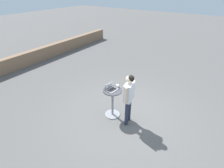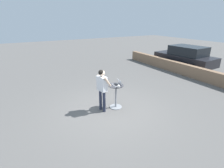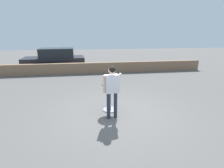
# 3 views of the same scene
# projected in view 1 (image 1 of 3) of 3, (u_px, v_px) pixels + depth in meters

# --- Properties ---
(ground_plane) EXTENTS (50.00, 50.00, 0.00)m
(ground_plane) POSITION_uv_depth(u_px,v_px,m) (124.00, 116.00, 5.78)
(ground_plane) COLOR #5B5956
(pavement_kerb) EXTENTS (14.38, 0.35, 0.71)m
(pavement_kerb) POSITION_uv_depth(u_px,v_px,m) (14.00, 63.00, 8.74)
(pavement_kerb) COLOR #84664C
(pavement_kerb) RESTS_ON ground_plane
(cafe_table) EXTENTS (0.60, 0.60, 0.96)m
(cafe_table) POSITION_uv_depth(u_px,v_px,m) (112.00, 101.00, 5.57)
(cafe_table) COLOR gray
(cafe_table) RESTS_ON ground_plane
(laptop) EXTENTS (0.38, 0.35, 0.20)m
(laptop) POSITION_uv_depth(u_px,v_px,m) (111.00, 88.00, 5.38)
(laptop) COLOR #B7BABF
(laptop) RESTS_ON cafe_table
(coffee_mug) EXTENTS (0.11, 0.08, 0.09)m
(coffee_mug) POSITION_uv_depth(u_px,v_px,m) (117.00, 86.00, 5.51)
(coffee_mug) COLOR white
(coffee_mug) RESTS_ON cafe_table
(standing_person) EXTENTS (0.57, 0.42, 1.66)m
(standing_person) POSITION_uv_depth(u_px,v_px,m) (129.00, 94.00, 5.01)
(standing_person) COLOR #282D42
(standing_person) RESTS_ON ground_plane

